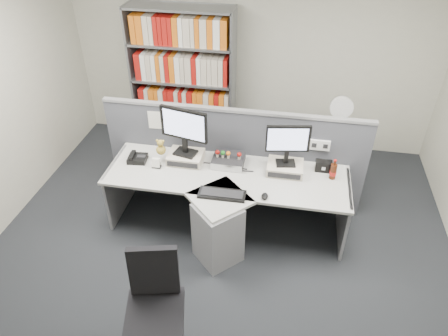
% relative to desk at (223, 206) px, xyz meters
% --- Properties ---
extents(ground, '(5.50, 5.50, 0.00)m').
position_rel_desk_xyz_m(ground, '(0.00, -0.60, -0.46)').
color(ground, '#26292D').
rests_on(ground, ground).
extents(room_shell, '(5.04, 5.54, 2.72)m').
position_rel_desk_xyz_m(room_shell, '(0.00, -0.60, 1.33)').
color(room_shell, beige).
rests_on(room_shell, ground).
extents(partition, '(3.00, 0.08, 1.27)m').
position_rel_desk_xyz_m(partition, '(0.00, 0.65, 0.19)').
color(partition, '#4B4D55').
rests_on(partition, ground).
extents(desk, '(2.60, 1.20, 0.72)m').
position_rel_desk_xyz_m(desk, '(0.00, 0.00, 0.00)').
color(desk, '#B3B3AD').
rests_on(desk, ground).
extents(monitor_riser_left, '(0.38, 0.31, 0.10)m').
position_rel_desk_xyz_m(monitor_riser_left, '(-0.49, 0.38, 0.31)').
color(monitor_riser_left, beige).
rests_on(monitor_riser_left, desk).
extents(monitor_riser_right, '(0.38, 0.31, 0.10)m').
position_rel_desk_xyz_m(monitor_riser_right, '(0.61, 0.38, 0.31)').
color(monitor_riser_right, beige).
rests_on(monitor_riser_right, desk).
extents(monitor_left, '(0.53, 0.22, 0.55)m').
position_rel_desk_xyz_m(monitor_left, '(-0.49, 0.38, 0.69)').
color(monitor_left, black).
rests_on(monitor_left, monitor_riser_left).
extents(monitor_right, '(0.45, 0.18, 0.46)m').
position_rel_desk_xyz_m(monitor_right, '(0.61, 0.38, 0.64)').
color(monitor_right, black).
rests_on(monitor_right, monitor_riser_right).
extents(desktop_pc, '(0.34, 0.31, 0.09)m').
position_rel_desk_xyz_m(desktop_pc, '(-0.02, 0.41, 0.31)').
color(desktop_pc, black).
rests_on(desktop_pc, desk).
extents(figurines, '(0.29, 0.05, 0.09)m').
position_rel_desk_xyz_m(figurines, '(-0.03, 0.40, 0.41)').
color(figurines, beige).
rests_on(figurines, desktop_pc).
extents(keyboard, '(0.48, 0.19, 0.03)m').
position_rel_desk_xyz_m(keyboard, '(0.01, -0.14, 0.28)').
color(keyboard, black).
rests_on(keyboard, desk).
extents(mouse, '(0.07, 0.11, 0.04)m').
position_rel_desk_xyz_m(mouse, '(0.44, -0.10, 0.28)').
color(mouse, black).
rests_on(mouse, desk).
extents(desk_phone, '(0.22, 0.20, 0.09)m').
position_rel_desk_xyz_m(desk_phone, '(-1.03, 0.29, 0.30)').
color(desk_phone, black).
rests_on(desk_phone, desk).
extents(desk_calendar, '(0.09, 0.07, 0.11)m').
position_rel_desk_xyz_m(desk_calendar, '(-0.78, 0.21, 0.31)').
color(desk_calendar, black).
rests_on(desk_calendar, desk).
extents(plush_toy, '(0.11, 0.11, 0.19)m').
position_rel_desk_xyz_m(plush_toy, '(-0.75, 0.32, 0.44)').
color(plush_toy, olive).
rests_on(plush_toy, monitor_riser_left).
extents(speaker, '(0.18, 0.10, 0.12)m').
position_rel_desk_xyz_m(speaker, '(1.01, 0.48, 0.32)').
color(speaker, black).
rests_on(speaker, desk).
extents(cola_bottle, '(0.07, 0.07, 0.23)m').
position_rel_desk_xyz_m(cola_bottle, '(1.11, 0.35, 0.35)').
color(cola_bottle, '#3F190A').
rests_on(cola_bottle, desk).
extents(shelving_unit, '(1.41, 0.40, 2.00)m').
position_rel_desk_xyz_m(shelving_unit, '(-0.90, 1.85, 0.52)').
color(shelving_unit, slate).
rests_on(shelving_unit, ground).
extents(filing_cabinet, '(0.45, 0.61, 0.70)m').
position_rel_desk_xyz_m(filing_cabinet, '(1.20, 1.40, -0.11)').
color(filing_cabinet, slate).
rests_on(filing_cabinet, ground).
extents(desk_fan, '(0.28, 0.17, 0.47)m').
position_rel_desk_xyz_m(desk_fan, '(1.20, 1.40, 0.54)').
color(desk_fan, white).
rests_on(desk_fan, filing_cabinet).
extents(office_chair, '(0.64, 0.63, 0.97)m').
position_rel_desk_xyz_m(office_chair, '(-0.31, -1.34, 0.06)').
color(office_chair, silver).
rests_on(office_chair, ground).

